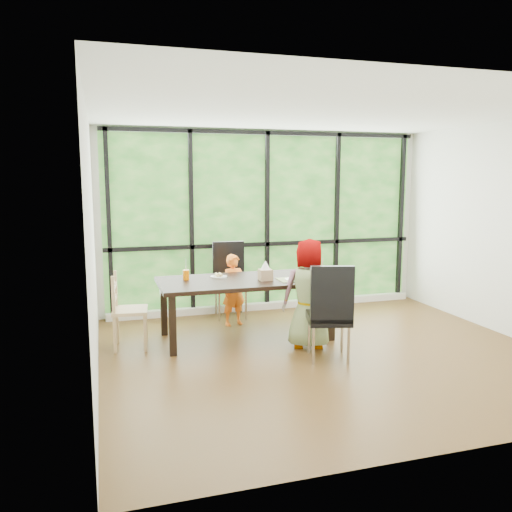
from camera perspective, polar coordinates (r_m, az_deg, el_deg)
name	(u,v)px	position (r m, az deg, el deg)	size (l,w,h in m)	color
ground	(326,354)	(6.08, 7.72, -10.62)	(5.00, 5.00, 0.00)	black
back_wall	(266,221)	(7.87, 1.10, 3.92)	(5.00, 5.00, 0.00)	silver
foliage_backdrop	(266,221)	(7.85, 1.15, 3.90)	(4.80, 0.02, 2.65)	#164616
window_mullions	(267,221)	(7.81, 1.24, 3.88)	(4.80, 0.06, 2.65)	black
window_sill	(268,305)	(7.99, 1.30, -5.48)	(4.80, 0.12, 0.10)	silver
dining_table	(246,308)	(6.51, -1.10, -5.80)	(2.15, 1.01, 0.75)	black
chair_window_leather	(230,280)	(7.42, -2.83, -2.70)	(0.46, 0.46, 1.08)	black
chair_interior_leather	(329,311)	(5.78, 8.03, -6.05)	(0.46, 0.46, 1.08)	black
chair_end_beech	(130,310)	(6.29, -13.70, -5.85)	(0.42, 0.40, 0.90)	tan
child_toddler	(234,290)	(7.05, -2.45, -3.74)	(0.36, 0.23, 0.97)	orange
child_older	(311,293)	(6.13, 6.09, -4.11)	(0.64, 0.41, 1.30)	gray
placemat	(295,279)	(6.40, 4.33, -2.59)	(0.42, 0.31, 0.01)	tan
plate_far	(219,277)	(6.57, -4.13, -2.28)	(0.21, 0.21, 0.01)	white
plate_near	(294,279)	(6.38, 4.25, -2.60)	(0.24, 0.24, 0.01)	white
orange_cup	(186,275)	(6.42, -7.72, -2.08)	(0.08, 0.08, 0.12)	#FF7800
green_cup	(322,274)	(6.47, 7.28, -2.00)	(0.08, 0.08, 0.12)	green
white_mug	(320,271)	(6.80, 7.06, -1.61)	(0.09, 0.09, 0.09)	white
tissue_box	(265,275)	(6.35, 1.04, -2.08)	(0.16, 0.16, 0.13)	tan
crepe_rolls_far	(219,275)	(6.56, -4.13, -2.07)	(0.10, 0.12, 0.04)	tan
crepe_rolls_near	(294,277)	(6.37, 4.26, -2.38)	(0.10, 0.12, 0.04)	tan
straw_white	(186,267)	(6.41, -7.74, -1.19)	(0.01, 0.01, 0.20)	white
straw_pink	(322,266)	(6.45, 7.29, -1.12)	(0.01, 0.01, 0.20)	pink
tissue	(265,265)	(6.33, 1.05, -1.00)	(0.12, 0.12, 0.11)	white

